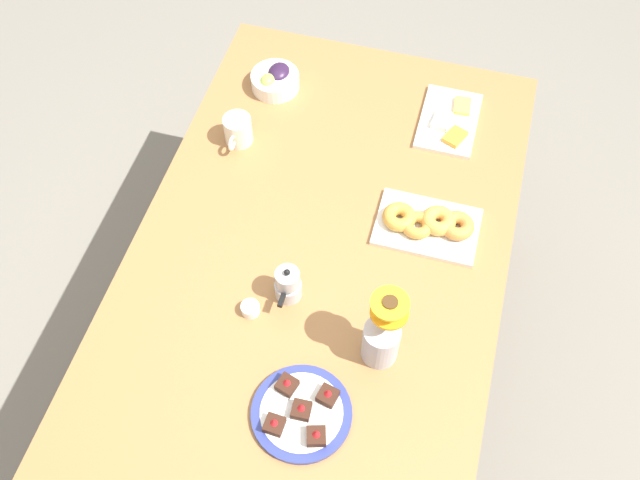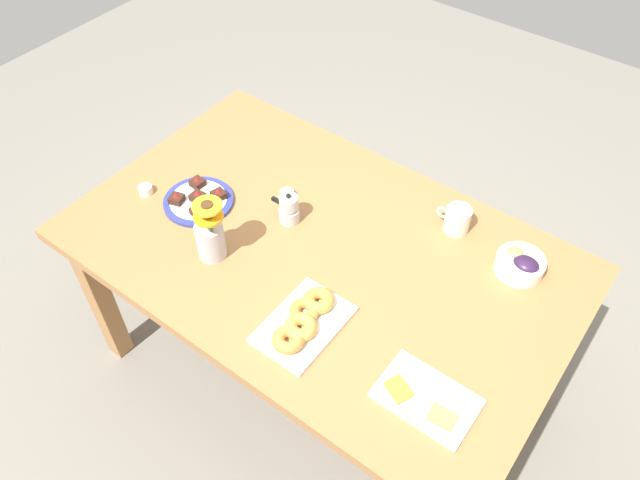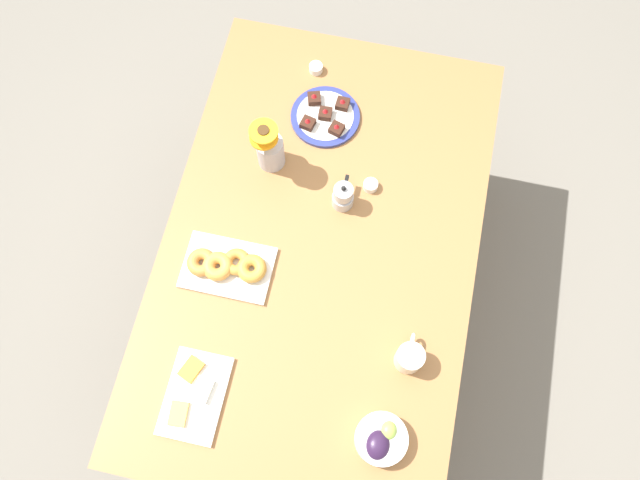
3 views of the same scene
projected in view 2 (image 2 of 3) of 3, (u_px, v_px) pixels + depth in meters
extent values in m
plane|color=slate|center=(320.00, 368.00, 2.54)|extent=(6.00, 6.00, 0.00)
cube|color=#9E6B3D|center=(320.00, 252.00, 2.01)|extent=(1.60, 1.00, 0.04)
cube|color=#9E6B3D|center=(552.00, 341.00, 2.22)|extent=(0.07, 0.07, 0.70)
cube|color=#9E6B3D|center=(248.00, 178.00, 2.80)|extent=(0.07, 0.07, 0.70)
cube|color=#9E6B3D|center=(100.00, 298.00, 2.35)|extent=(0.07, 0.07, 0.70)
cylinder|color=silver|center=(458.00, 220.00, 2.02)|extent=(0.08, 0.08, 0.09)
cylinder|color=brown|center=(459.00, 211.00, 1.99)|extent=(0.07, 0.07, 0.00)
torus|color=silver|center=(443.00, 212.00, 2.04)|extent=(0.05, 0.01, 0.05)
cylinder|color=white|center=(520.00, 265.00, 1.91)|extent=(0.15, 0.15, 0.05)
ellipsoid|color=#2D1938|center=(526.00, 265.00, 1.89)|extent=(0.08, 0.07, 0.04)
ellipsoid|color=#9EC14C|center=(516.00, 253.00, 1.92)|extent=(0.05, 0.05, 0.04)
cube|color=white|center=(427.00, 398.00, 1.63)|extent=(0.26, 0.17, 0.01)
cube|color=#EFB74C|center=(442.00, 417.00, 1.58)|extent=(0.07, 0.06, 0.01)
cube|color=white|center=(425.00, 385.00, 1.64)|extent=(0.08, 0.06, 0.02)
cube|color=orange|center=(398.00, 389.00, 1.63)|extent=(0.08, 0.07, 0.01)
cube|color=white|center=(304.00, 324.00, 1.79)|extent=(0.19, 0.28, 0.01)
torus|color=gold|center=(319.00, 300.00, 1.81)|extent=(0.13, 0.13, 0.04)
torus|color=#C78838|center=(304.00, 311.00, 1.79)|extent=(0.09, 0.09, 0.03)
torus|color=gold|center=(301.00, 327.00, 1.75)|extent=(0.10, 0.10, 0.04)
torus|color=#C7823B|center=(288.00, 340.00, 1.72)|extent=(0.12, 0.12, 0.04)
cylinder|color=white|center=(287.00, 195.00, 2.14)|extent=(0.05, 0.05, 0.03)
cylinder|color=#C68923|center=(287.00, 192.00, 2.13)|extent=(0.04, 0.04, 0.01)
cylinder|color=white|center=(146.00, 190.00, 2.16)|extent=(0.05, 0.05, 0.03)
cylinder|color=maroon|center=(145.00, 188.00, 2.15)|extent=(0.04, 0.04, 0.01)
cylinder|color=navy|center=(199.00, 201.00, 2.13)|extent=(0.24, 0.24, 0.01)
cylinder|color=white|center=(199.00, 201.00, 2.13)|extent=(0.20, 0.20, 0.01)
cube|color=#381E14|center=(198.00, 211.00, 2.07)|extent=(0.05, 0.05, 0.02)
cone|color=red|center=(197.00, 207.00, 2.05)|extent=(0.02, 0.02, 0.01)
cube|color=#381E14|center=(177.00, 199.00, 2.11)|extent=(0.05, 0.05, 0.02)
cone|color=red|center=(176.00, 195.00, 2.09)|extent=(0.02, 0.02, 0.01)
cube|color=#381E14|center=(219.00, 195.00, 2.12)|extent=(0.05, 0.05, 0.02)
cone|color=red|center=(218.00, 191.00, 2.11)|extent=(0.02, 0.02, 0.01)
cube|color=#381E14|center=(197.00, 183.00, 2.16)|extent=(0.05, 0.05, 0.02)
cone|color=red|center=(197.00, 179.00, 2.15)|extent=(0.02, 0.02, 0.01)
cube|color=#381E14|center=(198.00, 197.00, 2.11)|extent=(0.05, 0.05, 0.02)
cone|color=red|center=(197.00, 193.00, 2.10)|extent=(0.02, 0.02, 0.01)
cylinder|color=#B2B2BC|center=(211.00, 241.00, 1.93)|extent=(0.09, 0.09, 0.12)
cylinder|color=#3D702D|center=(210.00, 219.00, 1.84)|extent=(0.01, 0.01, 0.10)
cylinder|color=yellow|center=(207.00, 206.00, 1.80)|extent=(0.09, 0.09, 0.01)
cylinder|color=#472D14|center=(207.00, 205.00, 1.79)|extent=(0.04, 0.04, 0.01)
cylinder|color=#3D702D|center=(210.00, 224.00, 1.85)|extent=(0.01, 0.01, 0.06)
cylinder|color=orange|center=(208.00, 216.00, 1.83)|extent=(0.09, 0.09, 0.01)
cylinder|color=#472D14|center=(208.00, 215.00, 1.82)|extent=(0.04, 0.04, 0.01)
cylinder|color=#B7B7BC|center=(289.00, 215.00, 2.06)|extent=(0.07, 0.07, 0.05)
cylinder|color=#B7B7BC|center=(289.00, 208.00, 2.04)|extent=(0.05, 0.05, 0.01)
cylinder|color=#B7B7BC|center=(289.00, 203.00, 2.02)|extent=(0.06, 0.06, 0.04)
sphere|color=black|center=(288.00, 196.00, 2.00)|extent=(0.02, 0.02, 0.02)
cube|color=black|center=(276.00, 200.00, 2.06)|extent=(0.04, 0.01, 0.01)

